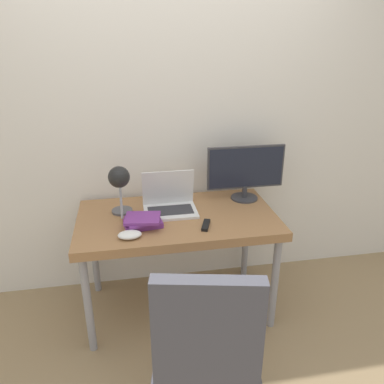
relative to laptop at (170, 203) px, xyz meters
name	(u,v)px	position (x,y,z in m)	size (l,w,h in m)	color
ground_plane	(187,343)	(0.04, -0.46, -0.81)	(12.00, 12.00, 0.00)	#937A56
wall_back	(168,122)	(0.04, 0.35, 0.49)	(8.00, 0.05, 2.60)	silver
desk	(177,225)	(0.04, -0.09, -0.12)	(1.33, 0.74, 0.76)	#996B42
laptop	(170,203)	(0.00, 0.00, 0.00)	(0.36, 0.26, 0.27)	silver
monitor	(246,170)	(0.57, 0.11, 0.17)	(0.57, 0.20, 0.40)	#333338
desk_lamp	(119,182)	(-0.32, -0.08, 0.21)	(0.14, 0.27, 0.37)	#4C4C51
office_chair	(206,347)	(0.03, -1.06, -0.25)	(0.58, 0.60, 1.03)	black
book_stack	(142,221)	(-0.20, -0.20, -0.02)	(0.25, 0.21, 0.07)	#753384
tv_remote	(206,225)	(0.20, -0.27, -0.04)	(0.09, 0.15, 0.02)	black
game_controller	(130,235)	(-0.28, -0.33, -0.03)	(0.14, 0.10, 0.04)	white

